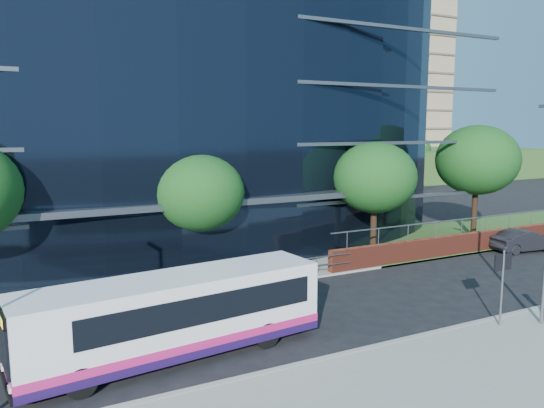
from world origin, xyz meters
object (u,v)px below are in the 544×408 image
street_sign (503,272)px  tree_far_b (200,193)px  tree_far_d (477,160)px  tree_far_c (375,178)px  parked_car (524,241)px  tree_dist_e (326,150)px  tree_dist_f (415,149)px  city_bus (177,315)px

street_sign → tree_far_b: tree_far_b is taller
street_sign → tree_far_d: tree_far_d is taller
tree_far_c → parked_car: tree_far_c is taller
parked_car → street_sign: bearing=131.9°
tree_far_c → tree_dist_e: size_ratio=1.00×
tree_dist_e → tree_dist_f: bearing=7.1°
parked_car → tree_far_c: bearing=80.1°
tree_far_d → tree_dist_f: size_ratio=1.23×
street_sign → tree_far_b: 13.54m
street_sign → tree_far_b: (-7.50, 11.09, 2.06)m
tree_far_b → tree_far_d: (19.00, 0.50, 0.98)m
tree_far_c → city_bus: (-13.66, -7.47, -3.13)m
tree_far_b → tree_far_d: 19.03m
street_sign → city_bus: bearing=164.4°
tree_dist_f → street_sign: bearing=-129.2°
street_sign → parked_car: (11.43, 7.72, -1.49)m
tree_far_d → tree_dist_f: bearing=53.1°
tree_far_b → parked_car: tree_far_b is taller
street_sign → tree_far_c: size_ratio=0.43×
tree_dist_f → city_bus: (-46.66, -40.47, -2.80)m
tree_far_c → tree_dist_e: 35.36m
street_sign → city_bus: 11.61m
tree_far_b → tree_dist_f: bearing=37.1°
street_sign → tree_dist_f: size_ratio=0.46×
tree_far_c → parked_car: (8.93, -2.87, -3.88)m
street_sign → city_bus: (-11.16, 3.11, -0.74)m
street_sign → tree_dist_e: size_ratio=0.43×
city_bus → tree_far_b: bearing=59.4°
tree_dist_f → tree_far_d: bearing=-126.9°
tree_dist_f → parked_car: tree_dist_f is taller
tree_far_b → city_bus: bearing=-114.6°
tree_dist_f → city_bus: size_ratio=0.61×
tree_dist_e → city_bus: size_ratio=0.65×
tree_far_b → tree_far_c: (10.00, -0.50, 0.33)m
tree_far_b → tree_dist_f: same height
tree_dist_f → parked_car: size_ratio=1.52×
tree_dist_f → tree_dist_e: bearing=-172.9°
tree_far_b → tree_dist_e: tree_dist_e is taller
city_bus → tree_far_d: bearing=14.5°
tree_far_b → tree_dist_f: size_ratio=1.00×
tree_dist_f → tree_far_c: bearing=-135.0°
street_sign → tree_far_b: bearing=124.1°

